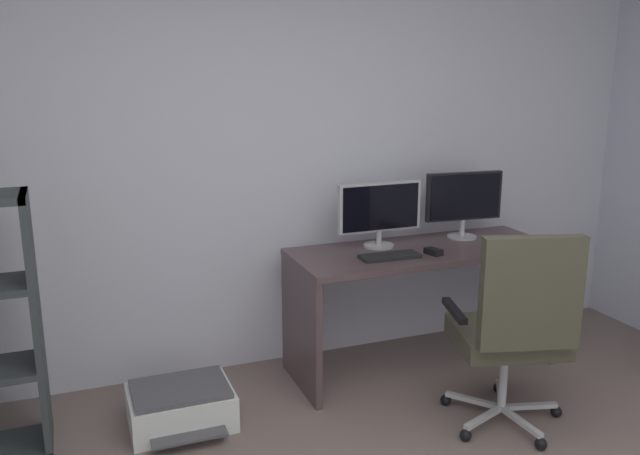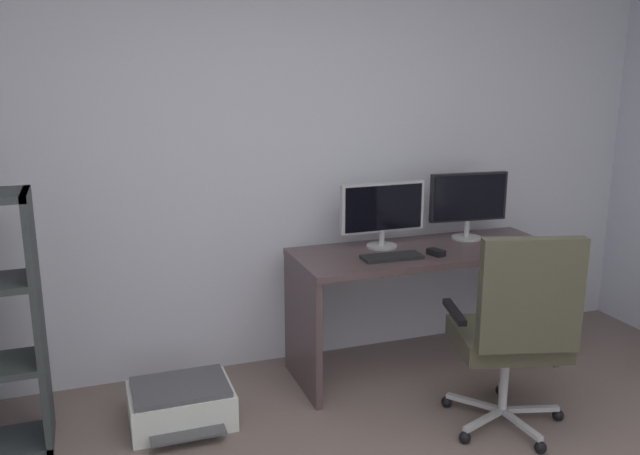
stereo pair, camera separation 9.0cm
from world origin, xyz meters
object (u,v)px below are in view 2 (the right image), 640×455
desk (425,280)px  computer_mouse (436,252)px  monitor_main (383,210)px  keyboard (392,257)px  office_chair (516,326)px  monitor_secondary (468,200)px  printer (181,404)px

desk → computer_mouse: size_ratio=15.74×
desk → monitor_main: monitor_main is taller
monitor_main → computer_mouse: monitor_main is taller
keyboard → office_chair: office_chair is taller
monitor_secondary → printer: monitor_secondary is taller
desk → office_chair: (0.05, -0.82, 0.02)m
desk → keyboard: size_ratio=4.63×
keyboard → computer_mouse: (0.26, -0.02, 0.01)m
monitor_main → keyboard: size_ratio=1.53×
monitor_main → office_chair: (0.28, -0.94, -0.40)m
monitor_secondary → computer_mouse: bearing=-143.9°
computer_mouse → printer: computer_mouse is taller
monitor_main → printer: 1.55m
monitor_secondary → keyboard: (-0.62, -0.24, -0.24)m
monitor_main → monitor_secondary: (0.58, 0.00, 0.02)m
monitor_secondary → keyboard: monitor_secondary is taller
desk → monitor_main: 0.49m
office_chair → printer: bearing=156.8°
computer_mouse → monitor_secondary: bearing=21.0°
computer_mouse → office_chair: bearing=-99.8°
computer_mouse → monitor_main: bearing=114.0°
office_chair → desk: bearing=93.4°
desk → office_chair: bearing=-86.6°
desk → printer: desk is taller
desk → keyboard: 0.36m
computer_mouse → desk: bearing=68.4°
computer_mouse → printer: (-1.46, -0.03, -0.66)m
keyboard → printer: (-1.20, -0.05, -0.66)m
monitor_main → computer_mouse: (0.21, -0.26, -0.21)m
desk → printer: bearing=-173.8°
monitor_main → office_chair: 1.06m
monitor_secondary → office_chair: bearing=-107.5°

